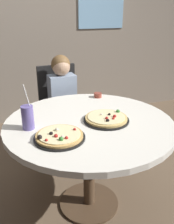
{
  "coord_description": "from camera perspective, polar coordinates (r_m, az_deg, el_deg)",
  "views": [
    {
      "loc": [
        -0.55,
        -1.51,
        1.5
      ],
      "look_at": [
        0.0,
        0.05,
        0.8
      ],
      "focal_mm": 39.87,
      "sensor_mm": 36.0,
      "label": 1
    }
  ],
  "objects": [
    {
      "name": "sauce_bowl",
      "position": [
        2.24,
        2.48,
        3.89
      ],
      "size": [
        0.07,
        0.07,
        0.04
      ],
      "primitive_type": "cylinder",
      "color": "brown",
      "rests_on": "dining_table"
    },
    {
      "name": "dining_table",
      "position": [
        1.81,
        0.52,
        -4.91
      ],
      "size": [
        1.2,
        1.2,
        0.75
      ],
      "color": "silver",
      "rests_on": "ground_plane"
    },
    {
      "name": "ground_plane",
      "position": [
        2.19,
        0.46,
        -20.14
      ],
      "size": [
        8.0,
        8.0,
        0.0
      ],
      "primitive_type": "plane",
      "color": "brown"
    },
    {
      "name": "pizza_cheese",
      "position": [
        1.54,
        -6.37,
        -5.54
      ],
      "size": [
        0.32,
        0.32,
        0.05
      ],
      "color": "black",
      "rests_on": "dining_table"
    },
    {
      "name": "soda_cup",
      "position": [
        1.68,
        -13.43,
        -1.2
      ],
      "size": [
        0.08,
        0.08,
        0.31
      ],
      "color": "#6659A5",
      "rests_on": "dining_table"
    },
    {
      "name": "chair_wooden",
      "position": [
        2.66,
        -6.23,
        1.42
      ],
      "size": [
        0.42,
        0.42,
        0.95
      ],
      "color": "black",
      "rests_on": "ground_plane"
    },
    {
      "name": "diner_child",
      "position": [
        2.52,
        -5.01,
        -0.97
      ],
      "size": [
        0.27,
        0.42,
        1.08
      ],
      "color": "#3F4766",
      "rests_on": "ground_plane"
    },
    {
      "name": "pizza_veggie",
      "position": [
        1.77,
        4.47,
        -1.52
      ],
      "size": [
        0.33,
        0.33,
        0.05
      ],
      "color": "black",
      "rests_on": "dining_table"
    },
    {
      "name": "wall_with_window",
      "position": [
        3.47,
        -10.96,
        21.74
      ],
      "size": [
        5.2,
        0.14,
        2.9
      ],
      "color": "gray",
      "rests_on": "ground_plane"
    }
  ]
}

